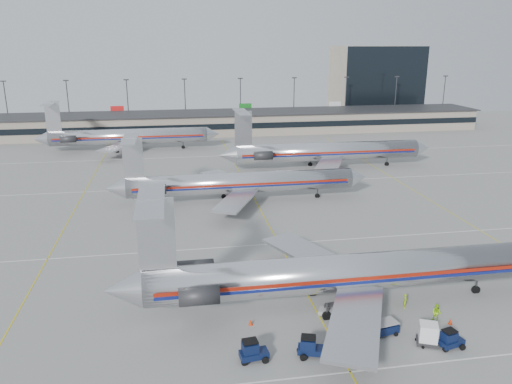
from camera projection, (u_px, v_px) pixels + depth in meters
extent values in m
plane|color=gray|center=(297.00, 276.00, 58.47)|extent=(260.00, 260.00, 0.00)
cube|color=silver|center=(279.00, 244.00, 67.91)|extent=(160.00, 0.15, 0.02)
cube|color=gray|center=(218.00, 123.00, 150.13)|extent=(160.00, 16.00, 6.00)
cube|color=black|center=(220.00, 127.00, 142.42)|extent=(160.00, 0.20, 1.60)
cube|color=#2D2D30|center=(217.00, 113.00, 149.23)|extent=(162.00, 17.00, 0.30)
cylinder|color=#38383D|center=(7.00, 107.00, 151.93)|extent=(0.30, 0.30, 15.00)
cube|color=#2D2D30|center=(3.00, 81.00, 149.74)|extent=(1.60, 0.40, 0.35)
cylinder|color=#38383D|center=(68.00, 105.00, 154.82)|extent=(0.30, 0.30, 15.00)
cube|color=#2D2D30|center=(66.00, 80.00, 152.63)|extent=(1.60, 0.40, 0.35)
cylinder|color=#38383D|center=(128.00, 104.00, 157.71)|extent=(0.30, 0.30, 15.00)
cube|color=#2D2D30|center=(126.00, 80.00, 155.52)|extent=(1.60, 0.40, 0.35)
cylinder|color=#38383D|center=(185.00, 103.00, 160.60)|extent=(0.30, 0.30, 15.00)
cube|color=#2D2D30|center=(184.00, 79.00, 158.41)|extent=(1.60, 0.40, 0.35)
cylinder|color=#38383D|center=(241.00, 102.00, 163.49)|extent=(0.30, 0.30, 15.00)
cube|color=#2D2D30|center=(240.00, 78.00, 161.30)|extent=(1.60, 0.40, 0.35)
cylinder|color=#38383D|center=(294.00, 101.00, 166.38)|extent=(0.30, 0.30, 15.00)
cube|color=#2D2D30|center=(294.00, 78.00, 164.19)|extent=(1.60, 0.40, 0.35)
cylinder|color=#38383D|center=(345.00, 100.00, 169.27)|extent=(0.30, 0.30, 15.00)
cube|color=#2D2D30|center=(347.00, 77.00, 167.09)|extent=(1.60, 0.40, 0.35)
cylinder|color=#38383D|center=(395.00, 99.00, 172.16)|extent=(0.30, 0.30, 15.00)
cube|color=#2D2D30|center=(397.00, 77.00, 169.98)|extent=(1.60, 0.40, 0.35)
cylinder|color=#38383D|center=(443.00, 98.00, 175.06)|extent=(0.30, 0.30, 15.00)
cube|color=#2D2D30|center=(446.00, 76.00, 172.87)|extent=(1.60, 0.40, 0.35)
cube|color=tan|center=(375.00, 81.00, 185.67)|extent=(30.00, 20.00, 25.00)
cylinder|color=silver|center=(350.00, 272.00, 51.20)|extent=(41.68, 3.86, 3.86)
cone|color=#BBBBC0|center=(123.00, 290.00, 47.55)|extent=(3.75, 3.86, 3.86)
cube|color=#98190B|center=(357.00, 279.00, 49.32)|extent=(39.60, 0.05, 0.36)
cube|color=navy|center=(357.00, 283.00, 49.44)|extent=(39.60, 0.05, 0.29)
cube|color=#BBBBC0|center=(311.00, 255.00, 58.05)|extent=(9.69, 14.13, 0.33)
cube|color=#BBBBC0|center=(355.00, 321.00, 44.28)|extent=(9.69, 14.13, 0.33)
cube|color=#BBBBC0|center=(156.00, 234.00, 46.52)|extent=(3.54, 0.26, 7.09)
cube|color=#BBBBC0|center=(151.00, 200.00, 45.51)|extent=(2.50, 10.94, 0.19)
cylinder|color=#2D2D30|center=(196.00, 268.00, 51.40)|extent=(3.75, 1.77, 1.77)
cylinder|color=#2D2D30|center=(199.00, 296.00, 45.79)|extent=(3.75, 1.77, 1.77)
cylinder|color=#2D2D30|center=(476.00, 286.00, 54.34)|extent=(0.21, 0.21, 1.72)
cylinder|color=#2D2D30|center=(327.00, 311.00, 49.14)|extent=(0.21, 0.21, 1.72)
cylinder|color=#2D2D30|center=(313.00, 288.00, 53.86)|extent=(0.21, 0.21, 1.72)
cylinder|color=black|center=(476.00, 290.00, 54.48)|extent=(0.94, 0.31, 0.94)
cylinder|color=silver|center=(242.00, 183.00, 84.92)|extent=(38.43, 3.55, 3.55)
cone|color=silver|center=(358.00, 177.00, 88.26)|extent=(3.07, 3.55, 3.55)
cone|color=#BBBBC0|center=(115.00, 189.00, 81.56)|extent=(3.46, 3.55, 3.55)
cube|color=#98190B|center=(243.00, 185.00, 83.20)|extent=(36.50, 0.05, 0.34)
cube|color=navy|center=(243.00, 187.00, 83.31)|extent=(36.50, 0.05, 0.27)
cube|color=#BBBBC0|center=(226.00, 178.00, 91.24)|extent=(8.93, 13.02, 0.31)
cube|color=#BBBBC0|center=(236.00, 200.00, 78.54)|extent=(8.93, 13.02, 0.31)
cube|color=#BBBBC0|center=(133.00, 158.00, 80.62)|extent=(3.27, 0.24, 6.53)
cube|color=#BBBBC0|center=(130.00, 139.00, 79.69)|extent=(2.31, 10.09, 0.17)
cylinder|color=#2D2D30|center=(156.00, 181.00, 85.11)|extent=(3.46, 1.63, 1.63)
cylinder|color=#2D2D30|center=(155.00, 190.00, 79.94)|extent=(3.46, 1.63, 1.63)
cylinder|color=#2D2D30|center=(317.00, 193.00, 87.82)|extent=(0.19, 0.19, 1.59)
cylinder|color=#2D2D30|center=(227.00, 202.00, 83.03)|extent=(0.19, 0.19, 1.59)
cylinder|color=#2D2D30|center=(224.00, 194.00, 87.38)|extent=(0.19, 0.19, 1.59)
cylinder|color=black|center=(317.00, 196.00, 87.96)|extent=(0.86, 0.29, 0.86)
cylinder|color=silver|center=(328.00, 152.00, 107.63)|extent=(40.08, 3.90, 3.90)
cone|color=silver|center=(422.00, 148.00, 111.12)|extent=(3.38, 3.90, 3.90)
cone|color=#BBBBC0|center=(227.00, 155.00, 104.10)|extent=(3.80, 3.90, 3.90)
cube|color=#98190B|center=(331.00, 153.00, 105.73)|extent=(38.08, 0.05, 0.37)
cube|color=navy|center=(331.00, 155.00, 105.85)|extent=(38.08, 0.05, 0.30)
cube|color=#BBBBC0|center=(309.00, 150.00, 114.56)|extent=(9.81, 14.30, 0.34)
cube|color=#BBBBC0|center=(329.00, 165.00, 100.62)|extent=(9.81, 14.30, 0.34)
cube|color=#BBBBC0|center=(243.00, 128.00, 103.07)|extent=(3.59, 0.26, 7.17)
cube|color=#BBBBC0|center=(242.00, 112.00, 102.04)|extent=(2.53, 11.08, 0.19)
cylinder|color=#2D2D30|center=(258.00, 150.00, 108.00)|extent=(3.80, 1.79, 1.79)
cylinder|color=#2D2D30|center=(263.00, 156.00, 102.33)|extent=(3.80, 1.79, 1.79)
cylinder|color=#2D2D30|center=(387.00, 162.00, 110.64)|extent=(0.21, 0.21, 1.74)
cylinder|color=#2D2D30|center=(317.00, 168.00, 105.54)|extent=(0.21, 0.21, 1.74)
cylinder|color=#2D2D30|center=(310.00, 162.00, 110.32)|extent=(0.21, 0.21, 1.74)
cylinder|color=black|center=(387.00, 164.00, 110.78)|extent=(0.95, 0.32, 0.95)
cylinder|color=silver|center=(130.00, 136.00, 125.54)|extent=(38.72, 3.77, 3.77)
cone|color=silver|center=(213.00, 134.00, 128.91)|extent=(3.26, 3.77, 3.77)
cone|color=#BBBBC0|center=(41.00, 139.00, 122.14)|extent=(3.67, 3.77, 3.77)
cube|color=#98190B|center=(129.00, 137.00, 123.71)|extent=(36.79, 0.05, 0.36)
cube|color=navy|center=(129.00, 139.00, 123.83)|extent=(36.79, 0.05, 0.29)
cube|color=#BBBBC0|center=(124.00, 136.00, 132.24)|extent=(9.48, 13.82, 0.33)
cube|color=#BBBBC0|center=(119.00, 146.00, 118.77)|extent=(9.48, 13.82, 0.33)
cube|color=#BBBBC0|center=(53.00, 117.00, 121.14)|extent=(3.46, 0.25, 6.93)
cube|color=#BBBBC0|center=(50.00, 103.00, 120.15)|extent=(2.45, 10.70, 0.18)
cylinder|color=#2D2D30|center=(72.00, 135.00, 125.90)|extent=(3.67, 1.73, 1.73)
cylinder|color=#2D2D30|center=(68.00, 139.00, 120.42)|extent=(3.67, 1.73, 1.73)
cylinder|color=#2D2D30|center=(183.00, 145.00, 128.45)|extent=(0.20, 0.20, 1.68)
cylinder|color=#2D2D30|center=(117.00, 149.00, 123.53)|extent=(0.20, 0.20, 1.68)
cylinder|color=#2D2D30|center=(119.00, 146.00, 128.14)|extent=(0.20, 0.20, 1.68)
cylinder|color=black|center=(183.00, 147.00, 128.59)|extent=(0.92, 0.31, 0.92)
cube|color=#091334|center=(254.00, 354.00, 42.81)|extent=(2.58, 1.50, 0.56)
cube|color=#091334|center=(250.00, 348.00, 42.56)|extent=(1.46, 1.26, 1.00)
cube|color=black|center=(250.00, 341.00, 42.37)|extent=(1.40, 1.20, 0.09)
cylinder|color=black|center=(263.00, 352.00, 43.57)|extent=(0.63, 0.20, 0.63)
cylinder|color=black|center=(265.00, 360.00, 42.51)|extent=(0.63, 0.20, 0.63)
cylinder|color=black|center=(243.00, 354.00, 43.28)|extent=(0.63, 0.20, 0.63)
cylinder|color=black|center=(245.00, 362.00, 42.22)|extent=(0.63, 0.20, 0.63)
cube|color=#091334|center=(312.00, 350.00, 43.43)|extent=(2.66, 1.89, 0.55)
cube|color=#091334|center=(308.00, 344.00, 43.18)|extent=(1.59, 1.45, 0.98)
cube|color=black|center=(308.00, 337.00, 43.00)|extent=(1.52, 1.38, 0.09)
cylinder|color=black|center=(319.00, 348.00, 44.17)|extent=(0.61, 0.20, 0.61)
cylinder|color=black|center=(323.00, 356.00, 43.14)|extent=(0.61, 0.20, 0.61)
cylinder|color=black|center=(300.00, 350.00, 43.89)|extent=(0.61, 0.20, 0.61)
cylinder|color=black|center=(303.00, 358.00, 42.85)|extent=(0.61, 0.20, 0.61)
cube|color=#091334|center=(451.00, 342.00, 44.61)|extent=(2.44, 1.63, 0.51)
cube|color=#091334|center=(449.00, 337.00, 44.38)|extent=(1.43, 1.28, 0.91)
cube|color=black|center=(450.00, 331.00, 44.21)|extent=(1.37, 1.22, 0.08)
cylinder|color=black|center=(456.00, 341.00, 45.29)|extent=(0.57, 0.18, 0.57)
cylinder|color=black|center=(463.00, 347.00, 44.34)|extent=(0.57, 0.18, 0.57)
cylinder|color=black|center=(440.00, 343.00, 45.03)|extent=(0.57, 0.18, 0.57)
cylinder|color=black|center=(446.00, 349.00, 44.08)|extent=(0.57, 0.18, 0.57)
cube|color=#091334|center=(385.00, 327.00, 46.82)|extent=(2.42, 1.87, 0.80)
cube|color=#979797|center=(386.00, 322.00, 46.65)|extent=(2.42, 1.87, 0.07)
cylinder|color=black|center=(390.00, 327.00, 47.66)|extent=(0.41, 0.16, 0.41)
cylinder|color=black|center=(396.00, 334.00, 46.47)|extent=(0.41, 0.16, 0.41)
cylinder|color=black|center=(374.00, 328.00, 47.40)|extent=(0.41, 0.16, 0.41)
cylinder|color=black|center=(380.00, 336.00, 46.21)|extent=(0.41, 0.16, 0.41)
cube|color=#091334|center=(345.00, 334.00, 45.80)|extent=(2.01, 1.42, 0.72)
cube|color=#979797|center=(346.00, 330.00, 45.65)|extent=(2.01, 1.42, 0.06)
cylinder|color=black|center=(350.00, 334.00, 46.56)|extent=(0.37, 0.14, 0.37)
cylinder|color=black|center=(355.00, 341.00, 45.49)|extent=(0.37, 0.14, 0.37)
cylinder|color=black|center=(336.00, 335.00, 46.33)|extent=(0.37, 0.14, 0.37)
cylinder|color=black|center=(340.00, 342.00, 45.26)|extent=(0.37, 0.14, 0.37)
cube|color=#2D2D30|center=(427.00, 341.00, 45.28)|extent=(2.39, 2.22, 0.32)
cube|color=white|center=(428.00, 332.00, 45.00)|extent=(2.05, 2.00, 1.59)
cylinder|color=black|center=(431.00, 338.00, 46.04)|extent=(0.26, 0.13, 0.26)
cylinder|color=black|center=(438.00, 346.00, 44.84)|extent=(0.26, 0.13, 0.26)
cylinder|color=black|center=(416.00, 339.00, 45.80)|extent=(0.26, 0.13, 0.26)
cylinder|color=black|center=(423.00, 347.00, 44.60)|extent=(0.26, 0.13, 0.26)
cube|color=#979797|center=(335.00, 313.00, 49.77)|extent=(3.48, 2.45, 0.46)
cube|color=#2D2D30|center=(341.00, 303.00, 49.56)|extent=(3.37, 2.14, 1.18)
cylinder|color=black|center=(345.00, 311.00, 50.49)|extent=(0.46, 0.15, 0.46)
cylinder|color=black|center=(348.00, 316.00, 49.54)|extent=(0.46, 0.15, 0.46)
cylinder|color=black|center=(322.00, 313.00, 50.11)|extent=(0.46, 0.15, 0.46)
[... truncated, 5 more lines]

